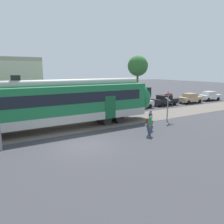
# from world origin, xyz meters

# --- Properties ---
(ground_plane) EXTENTS (160.00, 160.00, 0.00)m
(ground_plane) POSITION_xyz_m (0.00, 0.00, 0.00)
(ground_plane) COLOR #38383D
(pedestrian_green) EXTENTS (0.51, 0.71, 1.67)m
(pedestrian_green) POSITION_xyz_m (5.40, -0.51, 0.99)
(pedestrian_green) COLOR navy
(pedestrian_green) RESTS_ON ground
(pedestrian_navy) EXTENTS (0.48, 0.71, 1.67)m
(pedestrian_navy) POSITION_xyz_m (6.61, 0.77, 0.96)
(pedestrian_navy) COLOR #6B6051
(pedestrian_navy) RESTS_ON ground
(parked_car_silver) EXTENTS (4.00, 1.77, 1.54)m
(parked_car_silver) POSITION_xyz_m (12.47, 9.73, 0.78)
(parked_car_silver) COLOR #B7BABF
(parked_car_silver) RESTS_ON ground
(parked_car_black) EXTENTS (4.01, 1.77, 1.54)m
(parked_car_black) POSITION_xyz_m (17.26, 9.78, 0.78)
(parked_car_black) COLOR black
(parked_car_black) RESTS_ON ground
(parked_car_tan) EXTENTS (4.05, 1.85, 1.54)m
(parked_car_tan) POSITION_xyz_m (22.31, 9.35, 0.78)
(parked_car_tan) COLOR tan
(parked_car_tan) RESTS_ON ground
(parked_car_white) EXTENTS (4.08, 1.92, 1.54)m
(parked_car_white) POSITION_xyz_m (27.65, 9.71, 0.78)
(parked_car_white) COLOR silver
(parked_car_white) RESTS_ON ground
(crossing_signal) EXTENTS (0.96, 0.22, 3.00)m
(crossing_signal) POSITION_xyz_m (10.22, 2.30, 2.01)
(crossing_signal) COLOR gray
(crossing_signal) RESTS_ON ground
(street_tree_right) EXTENTS (3.26, 3.26, 7.41)m
(street_tree_right) POSITION_xyz_m (16.31, 15.13, 5.73)
(street_tree_right) COLOR brown
(street_tree_right) RESTS_ON ground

